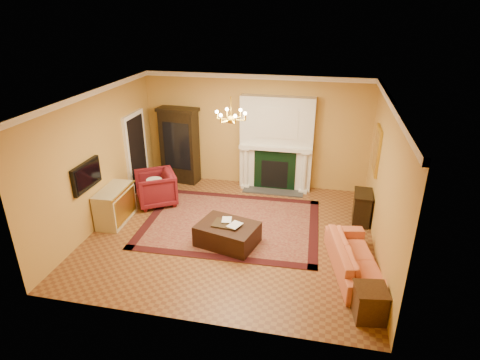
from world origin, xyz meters
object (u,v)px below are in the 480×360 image
(coral_sofa, at_px, (356,254))
(leather_ottoman, at_px, (228,234))
(commode, at_px, (115,205))
(end_table, at_px, (370,304))
(pedestal_table, at_px, (155,190))
(console_table, at_px, (362,208))
(china_cabinet, at_px, (180,147))
(wingback_armchair, at_px, (156,187))

(coral_sofa, xyz_separation_m, leather_ottoman, (-2.55, 0.41, -0.15))
(commode, bearing_deg, end_table, -22.43)
(pedestal_table, bearing_deg, leather_ottoman, -32.25)
(end_table, height_order, console_table, console_table)
(pedestal_table, distance_m, console_table, 4.95)
(commode, bearing_deg, leather_ottoman, -10.49)
(china_cabinet, relative_size, coral_sofa, 1.01)
(china_cabinet, height_order, pedestal_table, china_cabinet)
(china_cabinet, xyz_separation_m, pedestal_table, (-0.11, -1.57, -0.60))
(wingback_armchair, relative_size, commode, 0.85)
(commode, bearing_deg, china_cabinet, 73.00)
(china_cabinet, relative_size, end_table, 3.72)
(end_table, xyz_separation_m, leather_ottoman, (-2.71, 1.62, -0.03))
(coral_sofa, xyz_separation_m, console_table, (0.22, 1.94, -0.03))
(console_table, xyz_separation_m, leather_ottoman, (-2.77, -1.53, -0.12))
(pedestal_table, xyz_separation_m, coral_sofa, (4.73, -1.78, -0.01))
(end_table, distance_m, leather_ottoman, 3.16)
(china_cabinet, bearing_deg, wingback_armchair, -86.96)
(end_table, height_order, leather_ottoman, end_table)
(china_cabinet, distance_m, commode, 2.69)
(commode, distance_m, end_table, 5.82)
(commode, height_order, coral_sofa, commode)
(coral_sofa, bearing_deg, china_cabinet, 42.47)
(pedestal_table, xyz_separation_m, end_table, (4.89, -2.99, -0.13))
(wingback_armchair, xyz_separation_m, commode, (-0.56, -1.02, -0.06))
(wingback_armchair, relative_size, coral_sofa, 0.47)
(china_cabinet, height_order, commode, china_cabinet)
(coral_sofa, height_order, end_table, coral_sofa)
(commode, xyz_separation_m, console_table, (5.51, 1.12, -0.05))
(china_cabinet, distance_m, console_table, 5.07)
(coral_sofa, height_order, console_table, coral_sofa)
(china_cabinet, relative_size, pedestal_table, 2.92)
(console_table, bearing_deg, pedestal_table, -175.61)
(china_cabinet, relative_size, console_table, 2.79)
(china_cabinet, height_order, coral_sofa, china_cabinet)
(pedestal_table, distance_m, leather_ottoman, 2.58)
(pedestal_table, distance_m, commode, 1.12)
(china_cabinet, height_order, leather_ottoman, china_cabinet)
(coral_sofa, distance_m, console_table, 1.95)
(console_table, bearing_deg, wingback_armchair, -176.26)
(pedestal_table, xyz_separation_m, commode, (-0.56, -0.97, 0.01))
(leather_ottoman, bearing_deg, end_table, -16.40)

